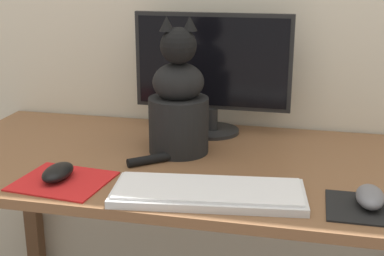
{
  "coord_description": "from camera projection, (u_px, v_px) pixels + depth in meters",
  "views": [
    {
      "loc": [
        0.3,
        -1.32,
        1.23
      ],
      "look_at": [
        0.02,
        -0.09,
        0.84
      ],
      "focal_mm": 50.0,
      "sensor_mm": 36.0,
      "label": 1
    }
  ],
  "objects": [
    {
      "name": "keyboard",
      "position": [
        208.0,
        192.0,
        1.2
      ],
      "size": [
        0.45,
        0.22,
        0.02
      ],
      "rotation": [
        0.0,
        0.0,
        0.12
      ],
      "color": "silver",
      "rests_on": "desk"
    },
    {
      "name": "computer_mouse_left",
      "position": [
        58.0,
        172.0,
        1.29
      ],
      "size": [
        0.06,
        0.11,
        0.03
      ],
      "color": "black",
      "rests_on": "mousepad_left"
    },
    {
      "name": "mousepad_left",
      "position": [
        63.0,
        181.0,
        1.29
      ],
      "size": [
        0.23,
        0.21,
        0.0
      ],
      "rotation": [
        0.0,
        0.0,
        -0.1
      ],
      "color": "red",
      "rests_on": "desk"
    },
    {
      "name": "computer_mouse_right",
      "position": [
        370.0,
        197.0,
        1.15
      ],
      "size": [
        0.06,
        0.11,
        0.04
      ],
      "color": "slate",
      "rests_on": "mousepad_right"
    },
    {
      "name": "mousepad_right",
      "position": [
        369.0,
        209.0,
        1.15
      ],
      "size": [
        0.18,
        0.16,
        0.0
      ],
      "rotation": [
        0.0,
        0.0,
        0.0
      ],
      "color": "black",
      "rests_on": "desk"
    },
    {
      "name": "monitor",
      "position": [
        212.0,
        69.0,
        1.61
      ],
      "size": [
        0.48,
        0.17,
        0.37
      ],
      "color": "black",
      "rests_on": "desk"
    },
    {
      "name": "desk",
      "position": [
        192.0,
        191.0,
        1.47
      ],
      "size": [
        1.43,
        0.68,
        0.72
      ],
      "color": "brown",
      "rests_on": "ground_plane"
    },
    {
      "name": "cat",
      "position": [
        178.0,
        104.0,
        1.45
      ],
      "size": [
        0.21,
        0.26,
        0.38
      ],
      "rotation": [
        0.0,
        0.0,
        0.33
      ],
      "color": "black",
      "rests_on": "desk"
    }
  ]
}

